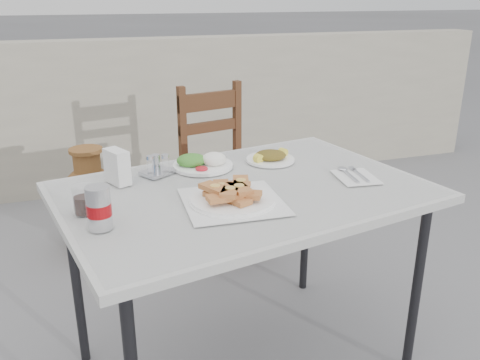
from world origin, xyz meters
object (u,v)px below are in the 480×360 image
object	(u,v)px
condiment_caddy	(157,167)
terracotta_urn	(91,204)
cafe_table	(244,201)
soda_can	(99,208)
napkin_holder	(117,167)
salad_chopped_plate	(270,157)
cola_glass	(83,201)
salad_rice_plate	(202,162)
pide_plate	(233,194)
chair	(223,167)

from	to	relation	value
condiment_caddy	terracotta_urn	world-z (taller)	condiment_caddy
cafe_table	soda_can	xyz separation A→B (m)	(-0.55, -0.20, 0.13)
cafe_table	napkin_holder	world-z (taller)	napkin_holder
salad_chopped_plate	napkin_holder	size ratio (longest dim) A/B	1.59
salad_chopped_plate	napkin_holder	bearing A→B (deg)	-173.92
cafe_table	cola_glass	distance (m)	0.60
salad_rice_plate	napkin_holder	world-z (taller)	napkin_holder
pide_plate	napkin_holder	distance (m)	0.49
chair	terracotta_urn	size ratio (longest dim) A/B	1.53
cafe_table	pide_plate	size ratio (longest dim) A/B	4.19
pide_plate	soda_can	distance (m)	0.47
condiment_caddy	chair	bearing A→B (deg)	58.26
pide_plate	chair	size ratio (longest dim) A/B	0.36
chair	pide_plate	bearing A→B (deg)	-117.85
soda_can	terracotta_urn	xyz separation A→B (m)	(0.00, 1.52, -0.59)
salad_chopped_plate	chair	distance (m)	0.91
salad_rice_plate	condiment_caddy	size ratio (longest dim) A/B	1.65
soda_can	cola_glass	size ratio (longest dim) A/B	1.42
salad_chopped_plate	cafe_table	bearing A→B (deg)	-128.56
salad_rice_plate	condiment_caddy	xyz separation A→B (m)	(-0.20, -0.03, 0.01)
terracotta_urn	salad_chopped_plate	bearing A→B (deg)	-54.00
pide_plate	condiment_caddy	size ratio (longest dim) A/B	2.35
salad_rice_plate	chair	world-z (taller)	chair
salad_chopped_plate	chair	bearing A→B (deg)	87.91
napkin_holder	cafe_table	bearing A→B (deg)	-47.84
salad_chopped_plate	napkin_holder	distance (m)	0.67
cafe_table	condiment_caddy	xyz separation A→B (m)	(-0.29, 0.25, 0.09)
pide_plate	salad_chopped_plate	size ratio (longest dim) A/B	1.69
cola_glass	chair	distance (m)	1.49
cafe_table	salad_rice_plate	xyz separation A→B (m)	(-0.09, 0.28, 0.08)
salad_rice_plate	chair	xyz separation A→B (m)	(0.34, 0.84, -0.33)
napkin_holder	soda_can	bearing A→B (deg)	-127.66
cafe_table	soda_can	size ratio (longest dim) A/B	10.89
soda_can	chair	size ratio (longest dim) A/B	0.14
pide_plate	soda_can	bearing A→B (deg)	-171.26
cafe_table	salad_rice_plate	world-z (taller)	salad_rice_plate
terracotta_urn	condiment_caddy	bearing A→B (deg)	-76.49
salad_chopped_plate	terracotta_urn	world-z (taller)	salad_chopped_plate
pide_plate	cola_glass	xyz separation A→B (m)	(-0.51, 0.07, 0.01)
soda_can	terracotta_urn	size ratio (longest dim) A/B	0.21
salad_chopped_plate	cola_glass	size ratio (longest dim) A/B	2.18
salad_chopped_plate	cola_glass	xyz separation A→B (m)	(-0.81, -0.33, 0.03)
salad_chopped_plate	salad_rice_plate	bearing A→B (deg)	178.20
soda_can	cafe_table	bearing A→B (deg)	19.71
salad_rice_plate	terracotta_urn	world-z (taller)	salad_rice_plate
chair	terracotta_urn	distance (m)	0.85
soda_can	napkin_holder	world-z (taller)	soda_can
salad_rice_plate	cola_glass	distance (m)	0.60
condiment_caddy	chair	size ratio (longest dim) A/B	0.15
condiment_caddy	terracotta_urn	xyz separation A→B (m)	(-0.26, 1.06, -0.55)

